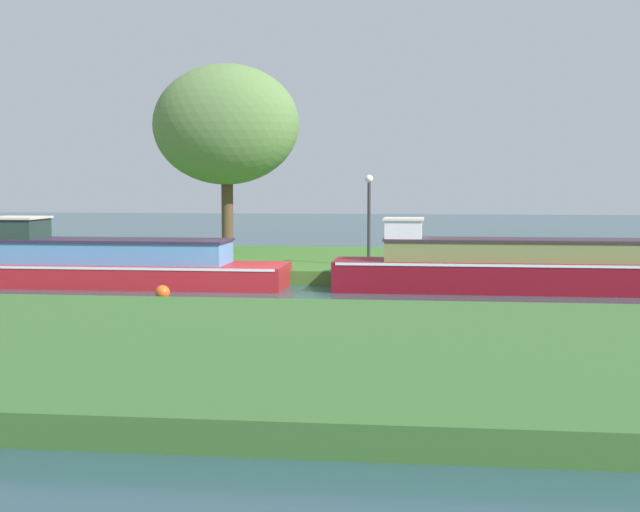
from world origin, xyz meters
TOP-DOWN VIEW (x-y plane):
  - ground_plane at (0.00, 0.00)m, footprint 120.00×120.00m
  - riverbank_far at (0.00, 7.00)m, footprint 72.00×10.00m
  - riverbank_near at (0.00, -9.00)m, footprint 72.00×10.00m
  - red_barge at (-4.72, 1.20)m, footprint 9.69×2.33m
  - maroon_narrowboat at (7.02, 1.20)m, footprint 10.78×1.89m
  - willow_tree_left at (-3.12, 9.05)m, footprint 5.33×3.56m
  - lamp_post at (2.41, 3.95)m, footprint 0.24×0.24m
  - mooring_post_near at (5.96, 2.77)m, footprint 0.16×0.16m
  - mooring_post_far at (-4.53, 2.77)m, footprint 0.16×0.16m
  - channel_buoy at (-2.29, -1.61)m, footprint 0.37×0.37m

SIDE VIEW (x-z plane):
  - ground_plane at x=0.00m, z-range 0.00..0.00m
  - channel_buoy at x=-2.29m, z-range 0.00..0.37m
  - riverbank_far at x=0.00m, z-range 0.00..0.40m
  - riverbank_near at x=0.00m, z-range 0.00..0.40m
  - red_barge at x=-4.72m, z-range -0.35..1.58m
  - maroon_narrowboat at x=7.02m, z-range -0.32..1.63m
  - mooring_post_near at x=5.96m, z-range 0.40..0.98m
  - mooring_post_far at x=-4.53m, z-range 0.40..1.25m
  - lamp_post at x=2.41m, z-range 0.77..3.49m
  - willow_tree_left at x=-3.12m, z-range 1.58..8.32m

